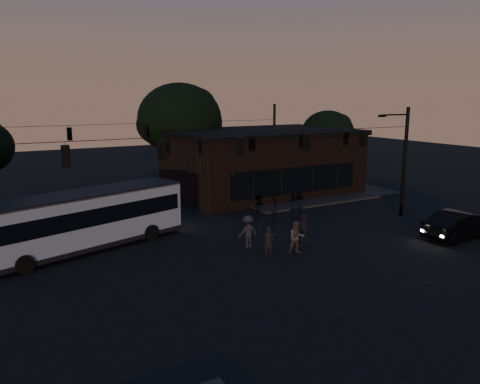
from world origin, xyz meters
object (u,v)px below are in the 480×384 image
pedestrian_a (269,242)px  car (460,224)px  pedestrian_c (304,230)px  pedestrian_d (248,231)px  bus (86,217)px  pedestrian_b (296,237)px  building (261,161)px

pedestrian_a → car: bearing=-11.2°
car → pedestrian_c: size_ratio=2.63×
pedestrian_c → pedestrian_d: size_ratio=1.05×
bus → pedestrian_a: 9.99m
car → pedestrian_d: (-11.70, 4.72, 0.09)m
bus → car: bus is taller
pedestrian_b → pedestrian_c: 1.28m
building → pedestrian_d: building is taller
pedestrian_d → building: bearing=-127.3°
car → pedestrian_d: size_ratio=2.75×
car → pedestrian_c: (-8.92, 3.31, 0.13)m
pedestrian_a → pedestrian_d: size_ratio=0.88×
bus → pedestrian_b: size_ratio=6.56×
car → pedestrian_d: pedestrian_d is taller
pedestrian_d → pedestrian_a: bearing=92.9°
car → pedestrian_b: 10.31m
bus → pedestrian_c: size_ratio=6.09×
pedestrian_d → bus: bearing=-30.2°
bus → pedestrian_c: bus is taller
pedestrian_c → pedestrian_b: bearing=39.3°
pedestrian_a → pedestrian_d: bearing=97.7°
bus → car: bearing=-41.3°
pedestrian_c → pedestrian_d: (-2.78, 1.41, -0.04)m
pedestrian_b → pedestrian_d: size_ratio=0.97×
car → pedestrian_b: size_ratio=2.83×
car → pedestrian_b: bearing=74.7°
car → pedestrian_a: car is taller
bus → pedestrian_d: 8.83m
pedestrian_b → car: bearing=7.5°
bus → building: bearing=10.3°
pedestrian_d → car: bearing=155.8°
pedestrian_b → pedestrian_d: bearing=150.9°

